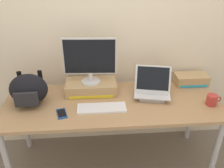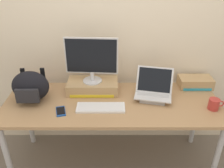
# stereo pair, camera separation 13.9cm
# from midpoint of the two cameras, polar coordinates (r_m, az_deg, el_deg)

# --- Properties ---
(ground_plane) EXTENTS (20.00, 20.00, 0.00)m
(ground_plane) POSITION_cam_midpoint_polar(r_m,az_deg,el_deg) (2.64, -1.58, -17.68)
(ground_plane) COLOR #70665B
(back_wall) EXTENTS (7.00, 0.10, 2.60)m
(back_wall) POSITION_cam_midpoint_polar(r_m,az_deg,el_deg) (2.36, -2.63, 13.72)
(back_wall) COLOR beige
(back_wall) RESTS_ON ground
(desk) EXTENTS (1.92, 0.72, 0.73)m
(desk) POSITION_cam_midpoint_polar(r_m,az_deg,el_deg) (2.21, -1.81, -5.69)
(desk) COLOR #A87F56
(desk) RESTS_ON ground
(toner_box_yellow) EXTENTS (0.47, 0.26, 0.11)m
(toner_box_yellow) POSITION_cam_midpoint_polar(r_m,az_deg,el_deg) (2.30, -6.66, -0.73)
(toner_box_yellow) COLOR tan
(toner_box_yellow) RESTS_ON desk
(desktop_monitor) EXTENTS (0.48, 0.18, 0.42)m
(desktop_monitor) POSITION_cam_midpoint_polar(r_m,az_deg,el_deg) (2.18, -7.07, 5.69)
(desktop_monitor) COLOR silver
(desktop_monitor) RESTS_ON toner_box_yellow
(open_laptop) EXTENTS (0.37, 0.30, 0.27)m
(open_laptop) POSITION_cam_midpoint_polar(r_m,az_deg,el_deg) (2.24, 7.67, -1.71)
(open_laptop) COLOR #ADADB2
(open_laptop) RESTS_ON desk
(external_keyboard) EXTENTS (0.41, 0.15, 0.02)m
(external_keyboard) POSITION_cam_midpoint_polar(r_m,az_deg,el_deg) (2.07, -4.36, -5.68)
(external_keyboard) COLOR white
(external_keyboard) RESTS_ON desk
(messenger_backpack) EXTENTS (0.33, 0.27, 0.28)m
(messenger_backpack) POSITION_cam_midpoint_polar(r_m,az_deg,el_deg) (2.22, -20.73, -1.28)
(messenger_backpack) COLOR black
(messenger_backpack) RESTS_ON desk
(coffee_mug) EXTENTS (0.13, 0.09, 0.10)m
(coffee_mug) POSITION_cam_midpoint_polar(r_m,az_deg,el_deg) (2.25, 20.81, -3.54)
(coffee_mug) COLOR #B2332D
(coffee_mug) RESTS_ON desk
(cell_phone) EXTENTS (0.11, 0.16, 0.01)m
(cell_phone) POSITION_cam_midpoint_polar(r_m,az_deg,el_deg) (2.07, -13.66, -6.79)
(cell_phone) COLOR #19479E
(cell_phone) RESTS_ON desk
(plush_toy) EXTENTS (0.09, 0.09, 0.09)m
(plush_toy) POSITION_cam_midpoint_polar(r_m,az_deg,el_deg) (2.45, -19.14, -0.68)
(plush_toy) COLOR #CC7099
(plush_toy) RESTS_ON desk
(toner_box_cyan) EXTENTS (0.32, 0.18, 0.10)m
(toner_box_cyan) POSITION_cam_midpoint_polar(r_m,az_deg,el_deg) (2.54, 16.58, 1.06)
(toner_box_cyan) COLOR tan
(toner_box_cyan) RESTS_ON desk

